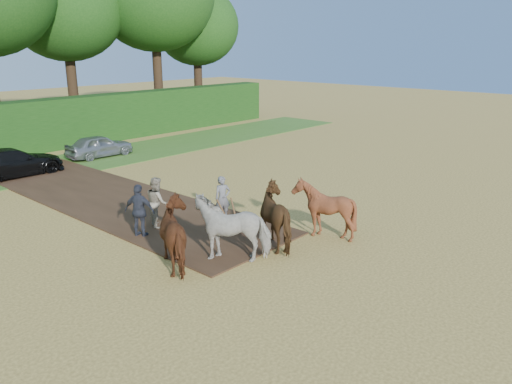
# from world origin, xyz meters

# --- Properties ---
(ground) EXTENTS (120.00, 120.00, 0.00)m
(ground) POSITION_xyz_m (0.00, 0.00, 0.00)
(ground) COLOR gold
(ground) RESTS_ON ground
(earth_strip) EXTENTS (4.50, 17.00, 0.05)m
(earth_strip) POSITION_xyz_m (1.50, 7.00, 0.03)
(earth_strip) COLOR #472D1C
(earth_strip) RESTS_ON ground
(grass_verge) EXTENTS (50.00, 5.00, 0.03)m
(grass_verge) POSITION_xyz_m (0.00, 14.00, 0.01)
(grass_verge) COLOR #38601E
(grass_verge) RESTS_ON ground
(spectator_near) EXTENTS (0.97, 1.06, 1.77)m
(spectator_near) POSITION_xyz_m (0.83, 2.90, 0.89)
(spectator_near) COLOR #B6A88F
(spectator_near) RESTS_ON ground
(spectator_far) EXTENTS (0.87, 1.14, 1.81)m
(spectator_far) POSITION_xyz_m (-0.19, 2.48, 0.90)
(spectator_far) COLOR #292C36
(spectator_far) RESTS_ON ground
(plough_team) EXTENTS (6.71, 5.10, 1.94)m
(plough_team) POSITION_xyz_m (1.59, -1.07, 0.96)
(plough_team) COLOR #5A3116
(plough_team) RESTS_ON ground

